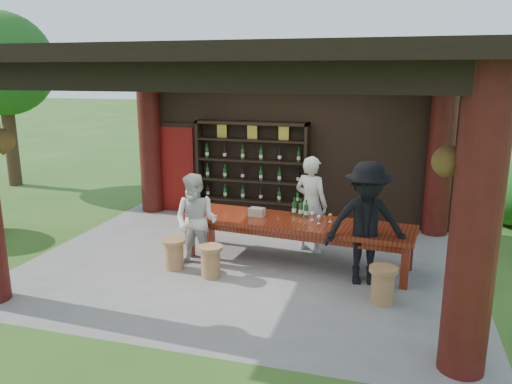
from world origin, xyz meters
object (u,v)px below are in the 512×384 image
(stool_near_left, at_px, (211,261))
(guest_man, at_px, (366,224))
(tasting_table, at_px, (297,227))
(host, at_px, (311,204))
(wine_shelf, at_px, (252,171))
(stool_near_right, at_px, (383,284))
(guest_woman, at_px, (196,221))
(napkin_basket, at_px, (257,212))
(stool_far_left, at_px, (174,253))

(stool_near_left, height_order, guest_man, guest_man)
(tasting_table, xyz_separation_m, host, (0.13, 0.65, 0.24))
(wine_shelf, relative_size, host, 1.40)
(guest_man, bearing_deg, stool_near_right, -76.13)
(stool_near_left, xyz_separation_m, host, (1.31, 1.62, 0.60))
(wine_shelf, relative_size, guest_woman, 1.55)
(tasting_table, distance_m, host, 0.70)
(napkin_basket, bearing_deg, host, 32.96)
(guest_woman, distance_m, guest_man, 2.75)
(tasting_table, relative_size, guest_man, 2.08)
(host, height_order, guest_man, guest_man)
(host, relative_size, napkin_basket, 6.76)
(stool_far_left, height_order, guest_woman, guest_woman)
(wine_shelf, height_order, host, wine_shelf)
(stool_near_right, bearing_deg, stool_far_left, 174.36)
(wine_shelf, xyz_separation_m, tasting_table, (1.46, -2.25, -0.45))
(stool_near_right, xyz_separation_m, napkin_basket, (-2.21, 1.25, 0.54))
(stool_near_left, relative_size, guest_woman, 0.33)
(stool_near_left, xyz_separation_m, stool_near_right, (2.67, -0.19, 0.01))
(stool_far_left, relative_size, guest_woman, 0.32)
(tasting_table, bearing_deg, stool_far_left, -156.35)
(wine_shelf, bearing_deg, guest_man, -46.50)
(stool_near_right, distance_m, stool_far_left, 3.39)
(stool_near_right, bearing_deg, stool_near_left, 175.99)
(stool_near_right, bearing_deg, wine_shelf, 130.71)
(host, height_order, napkin_basket, host)
(stool_far_left, xyz_separation_m, napkin_basket, (1.16, 0.92, 0.55))
(guest_woman, xyz_separation_m, napkin_basket, (0.84, 0.71, 0.03))
(guest_man, height_order, napkin_basket, guest_man)
(stool_far_left, xyz_separation_m, host, (2.02, 1.47, 0.61))
(stool_near_right, distance_m, guest_woman, 3.14)
(wine_shelf, relative_size, stool_near_left, 4.76)
(wine_shelf, relative_size, tasting_table, 0.62)
(wine_shelf, bearing_deg, napkin_basket, -71.28)
(host, xyz_separation_m, napkin_basket, (-0.85, -0.55, -0.06))
(wine_shelf, relative_size, napkin_basket, 9.47)
(host, distance_m, napkin_basket, 1.02)
(stool_near_left, bearing_deg, guest_woman, 137.06)
(guest_man, distance_m, napkin_basket, 2.00)
(tasting_table, distance_m, stool_near_left, 1.58)
(wine_shelf, xyz_separation_m, host, (1.58, -1.61, -0.21))
(tasting_table, relative_size, host, 2.26)
(host, bearing_deg, tasting_table, 100.85)
(wine_shelf, distance_m, napkin_basket, 2.29)
(tasting_table, height_order, guest_man, guest_man)
(tasting_table, distance_m, stool_far_left, 2.09)
(wine_shelf, xyz_separation_m, guest_woman, (-0.11, -2.87, -0.29))
(stool_far_left, height_order, host, host)
(wine_shelf, xyz_separation_m, stool_near_left, (0.27, -3.23, -0.81))
(stool_near_right, xyz_separation_m, guest_man, (-0.30, 0.64, 0.67))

